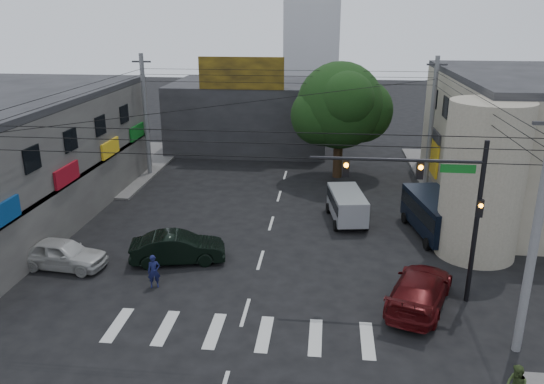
% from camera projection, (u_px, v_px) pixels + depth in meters
% --- Properties ---
extents(ground, '(160.00, 160.00, 0.00)m').
position_uv_depth(ground, '(255.00, 279.00, 25.17)').
color(ground, black).
rests_on(ground, ground).
extents(sidewalk_far_left, '(16.00, 16.00, 0.15)m').
position_uv_depth(sidewalk_far_left, '(70.00, 164.00, 43.93)').
color(sidewalk_far_left, '#514F4C').
rests_on(sidewalk_far_left, ground).
extents(sidewalk_far_right, '(16.00, 16.00, 0.15)m').
position_uv_depth(sidewalk_far_right, '(522.00, 178.00, 40.25)').
color(sidewalk_far_right, '#514F4C').
rests_on(sidewalk_far_right, ground).
extents(corner_column, '(4.00, 4.00, 8.00)m').
position_uv_depth(corner_column, '(483.00, 181.00, 26.53)').
color(corner_column, gray).
rests_on(corner_column, ground).
extents(building_far, '(14.00, 10.00, 6.00)m').
position_uv_depth(building_far, '(251.00, 115.00, 49.09)').
color(building_far, '#232326').
rests_on(building_far, ground).
extents(billboard, '(7.00, 0.30, 2.60)m').
position_uv_depth(billboard, '(241.00, 73.00, 43.09)').
color(billboard, olive).
rests_on(billboard, building_far).
extents(street_tree, '(6.40, 6.40, 8.70)m').
position_uv_depth(street_tree, '(340.00, 106.00, 39.00)').
color(street_tree, black).
rests_on(street_tree, ground).
extents(traffic_gantry, '(7.10, 0.35, 7.20)m').
position_uv_depth(traffic_gantry, '(438.00, 195.00, 21.87)').
color(traffic_gantry, black).
rests_on(traffic_gantry, ground).
extents(utility_pole_near_right, '(0.32, 0.32, 9.20)m').
position_uv_depth(utility_pole_near_right, '(535.00, 237.00, 18.38)').
color(utility_pole_near_right, '#59595B').
rests_on(utility_pole_near_right, ground).
extents(utility_pole_far_left, '(0.32, 0.32, 9.20)m').
position_uv_depth(utility_pole_far_left, '(146.00, 116.00, 39.82)').
color(utility_pole_far_left, '#59595B').
rests_on(utility_pole_far_left, ground).
extents(utility_pole_far_right, '(0.32, 0.32, 9.20)m').
position_uv_depth(utility_pole_far_right, '(431.00, 122.00, 37.68)').
color(utility_pole_far_right, '#59595B').
rests_on(utility_pole_far_right, ground).
extents(dark_sedan, '(3.67, 5.41, 1.55)m').
position_uv_depth(dark_sedan, '(178.00, 248.00, 26.63)').
color(dark_sedan, black).
rests_on(dark_sedan, ground).
extents(white_compact, '(2.59, 4.70, 1.49)m').
position_uv_depth(white_compact, '(62.00, 254.00, 26.05)').
color(white_compact, '#B5B5B1').
rests_on(white_compact, ground).
extents(maroon_sedan, '(5.58, 6.72, 1.55)m').
position_uv_depth(maroon_sedan, '(420.00, 289.00, 22.63)').
color(maroon_sedan, '#42090B').
rests_on(maroon_sedan, ground).
extents(silver_minivan, '(4.79, 3.09, 1.83)m').
position_uv_depth(silver_minivan, '(347.00, 207.00, 31.81)').
color(silver_minivan, '#A9ABB1').
rests_on(silver_minivan, ground).
extents(navy_van, '(6.32, 4.12, 2.22)m').
position_uv_depth(navy_van, '(435.00, 217.00, 29.78)').
color(navy_van, black).
rests_on(navy_van, ground).
extents(traffic_officer, '(0.82, 0.75, 1.57)m').
position_uv_depth(traffic_officer, '(154.00, 271.00, 24.18)').
color(traffic_officer, '#11153E').
rests_on(traffic_officer, ground).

